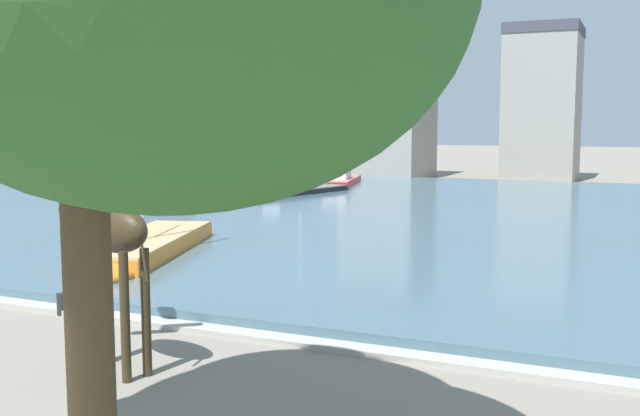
# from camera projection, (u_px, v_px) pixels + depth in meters

# --- Properties ---
(harbor_water) EXTENTS (79.02, 41.16, 0.32)m
(harbor_water) POSITION_uv_depth(u_px,v_px,m) (482.00, 215.00, 33.46)
(harbor_water) COLOR #476675
(harbor_water) RESTS_ON ground
(quay_edge_coping) EXTENTS (79.02, 0.50, 0.12)m
(quay_edge_coping) POSITION_uv_depth(u_px,v_px,m) (269.00, 338.00, 14.57)
(quay_edge_coping) COLOR #ADA89E
(quay_edge_coping) RESTS_ON ground
(giraffe_statue) EXTENTS (2.70, 1.20, 4.80)m
(giraffe_statue) POSITION_uv_depth(u_px,v_px,m) (109.00, 233.00, 12.56)
(giraffe_statue) COLOR #382B19
(giraffe_statue) RESTS_ON ground
(sailboat_orange) EXTENTS (4.56, 8.89, 7.27)m
(sailboat_orange) POSITION_uv_depth(u_px,v_px,m) (140.00, 253.00, 22.08)
(sailboat_orange) COLOR orange
(sailboat_orange) RESTS_ON ground
(sailboat_black) EXTENTS (4.03, 9.28, 6.79)m
(sailboat_black) POSITION_uv_depth(u_px,v_px,m) (300.00, 191.00, 42.59)
(sailboat_black) COLOR black
(sailboat_black) RESTS_ON ground
(sailboat_red) EXTENTS (3.95, 8.00, 7.86)m
(sailboat_red) POSITION_uv_depth(u_px,v_px,m) (339.00, 180.00, 49.79)
(sailboat_red) COLOR red
(sailboat_red) RESTS_ON ground
(sailboat_grey) EXTENTS (3.85, 7.67, 8.66)m
(sailboat_grey) POSITION_uv_depth(u_px,v_px,m) (150.00, 204.00, 34.59)
(sailboat_grey) COLOR #939399
(sailboat_grey) RESTS_ON ground
(mooring_bollard) EXTENTS (0.24, 0.24, 0.50)m
(mooring_bollard) POSITION_uv_depth(u_px,v_px,m) (62.00, 304.00, 16.53)
(mooring_bollard) COLOR #232326
(mooring_bollard) RESTS_ON ground
(townhouse_wide_warehouse) EXTENTS (6.15, 7.63, 10.50)m
(townhouse_wide_warehouse) POSITION_uv_depth(u_px,v_px,m) (390.00, 113.00, 59.49)
(townhouse_wide_warehouse) COLOR gray
(townhouse_wide_warehouse) RESTS_ON ground
(townhouse_narrow_midrow) EXTENTS (5.47, 6.62, 11.89)m
(townhouse_narrow_midrow) POSITION_uv_depth(u_px,v_px,m) (542.00, 104.00, 56.54)
(townhouse_narrow_midrow) COLOR gray
(townhouse_narrow_midrow) RESTS_ON ground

